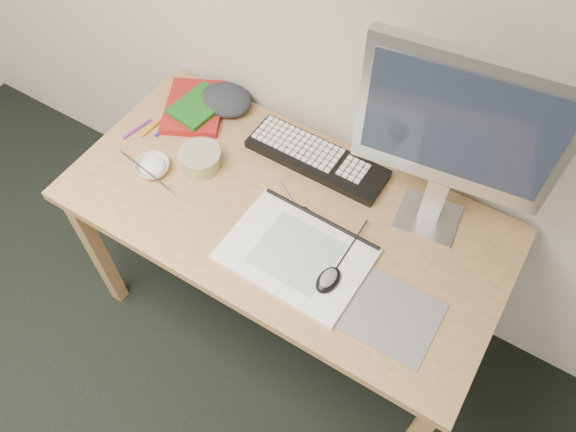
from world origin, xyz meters
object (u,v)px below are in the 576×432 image
at_px(monitor, 459,130).
at_px(rice_bowl, 153,167).
at_px(desk, 284,225).
at_px(keyboard, 317,159).
at_px(sketchpad, 296,254).

bearing_deg(monitor, rice_bowl, -167.44).
bearing_deg(desk, monitor, 28.22).
distance_m(keyboard, monitor, 0.55).
height_order(keyboard, rice_bowl, rice_bowl).
xyz_separation_m(desk, sketchpad, (0.12, -0.12, 0.09)).
distance_m(sketchpad, keyboard, 0.37).
bearing_deg(rice_bowl, sketchpad, -2.97).
bearing_deg(keyboard, sketchpad, -68.85).
bearing_deg(sketchpad, monitor, 51.38).
distance_m(sketchpad, rice_bowl, 0.57).
xyz_separation_m(desk, keyboard, (-0.01, 0.23, 0.10)).
relative_size(sketchpad, monitor, 0.67).
bearing_deg(monitor, sketchpad, -137.10).
distance_m(desk, keyboard, 0.25).
height_order(sketchpad, keyboard, keyboard).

